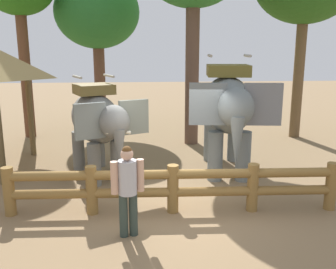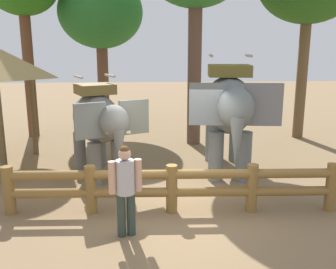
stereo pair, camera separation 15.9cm
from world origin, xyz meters
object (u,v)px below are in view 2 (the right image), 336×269
(tourist_woman_in_black, at_px, (125,185))
(tree_far_right, at_px, (101,14))
(elephant_center, at_px, (229,108))
(elephant_near_left, at_px, (99,121))
(log_fence, at_px, (172,185))

(tourist_woman_in_black, bearing_deg, tree_far_right, 98.11)
(tourist_woman_in_black, height_order, tree_far_right, tree_far_right)
(elephant_center, xyz_separation_m, tree_far_right, (-4.06, 6.47, 2.94))
(elephant_near_left, distance_m, tree_far_right, 7.38)
(elephant_near_left, relative_size, tree_far_right, 0.51)
(elephant_near_left, distance_m, elephant_center, 3.52)
(log_fence, xyz_separation_m, tourist_woman_in_black, (-0.92, -0.98, 0.40))
(elephant_center, distance_m, tree_far_right, 8.19)
(tourist_woman_in_black, distance_m, tree_far_right, 10.74)
(tree_far_right, bearing_deg, elephant_near_left, -85.17)
(log_fence, bearing_deg, tree_far_right, 104.58)
(log_fence, height_order, elephant_near_left, elephant_near_left)
(log_fence, distance_m, tourist_woman_in_black, 1.40)
(tree_far_right, bearing_deg, log_fence, -75.42)
(log_fence, relative_size, elephant_near_left, 2.18)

